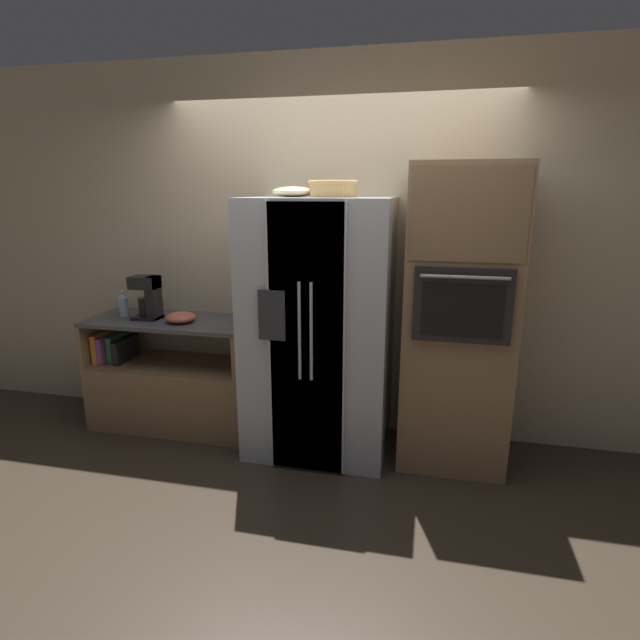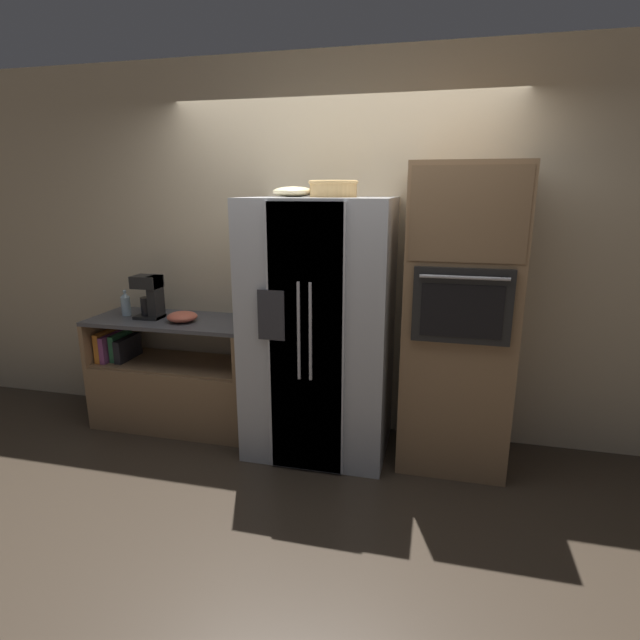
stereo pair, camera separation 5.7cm
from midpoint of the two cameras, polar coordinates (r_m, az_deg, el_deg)
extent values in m
plane|color=#382D23|center=(3.79, 0.89, -14.68)|extent=(20.00, 20.00, 0.00)
cube|color=beige|center=(3.81, 2.60, 7.74)|extent=(12.00, 0.06, 2.80)
cube|color=#93704C|center=(4.25, -15.53, -8.05)|extent=(1.29, 0.56, 0.51)
cube|color=#93704C|center=(4.16, -15.78, -4.68)|extent=(1.24, 0.52, 0.02)
cube|color=#93704C|center=(4.44, -23.01, -1.87)|extent=(0.04, 0.56, 0.34)
cube|color=#93704C|center=(3.84, -7.75, -3.29)|extent=(0.04, 0.56, 0.34)
cube|color=#4C4C51|center=(4.06, -16.12, -0.05)|extent=(1.29, 0.56, 0.03)
cube|color=orange|center=(4.40, -22.54, -2.50)|extent=(0.04, 0.35, 0.23)
cube|color=#934784|center=(4.37, -22.03, -2.68)|extent=(0.04, 0.36, 0.21)
cube|color=#337A4C|center=(4.34, -21.43, -2.75)|extent=(0.05, 0.26, 0.21)
cube|color=black|center=(4.31, -20.74, -3.01)|extent=(0.06, 0.31, 0.18)
cube|color=silver|center=(3.53, 0.44, -1.00)|extent=(0.99, 0.74, 1.81)
cube|color=silver|center=(3.18, -1.24, -2.80)|extent=(0.49, 0.02, 1.77)
cube|color=silver|center=(3.17, -1.03, -2.82)|extent=(0.49, 0.02, 1.77)
cylinder|color=#B2B2B7|center=(3.14, -1.93, -1.32)|extent=(0.02, 0.02, 0.63)
cylinder|color=#B2B2B7|center=(3.12, -0.58, -1.41)|extent=(0.02, 0.02, 0.63)
cube|color=#2D2D33|center=(3.18, -5.10, 0.53)|extent=(0.18, 0.01, 0.33)
cube|color=#93704C|center=(3.47, 15.98, -0.02)|extent=(0.71, 0.64, 2.03)
cube|color=black|center=(3.11, 16.41, 1.53)|extent=(0.58, 0.04, 0.46)
cube|color=black|center=(3.09, 16.39, 0.95)|extent=(0.48, 0.01, 0.32)
cylinder|color=#B2B2B7|center=(3.04, 16.68, 4.67)|extent=(0.51, 0.02, 0.02)
cube|color=olive|center=(3.05, 17.13, 11.42)|extent=(0.67, 0.01, 0.55)
cylinder|color=tan|center=(3.38, 2.03, 14.66)|extent=(0.31, 0.31, 0.10)
torus|color=tan|center=(3.38, 2.04, 15.46)|extent=(0.33, 0.33, 0.02)
ellipsoid|color=beige|center=(3.47, -2.55, 14.44)|extent=(0.28, 0.28, 0.07)
cylinder|color=silver|center=(4.26, -20.94, 1.47)|extent=(0.07, 0.07, 0.15)
cone|color=silver|center=(4.24, -21.06, 2.70)|extent=(0.07, 0.07, 0.04)
cylinder|color=silver|center=(4.23, -21.09, 3.07)|extent=(0.03, 0.03, 0.02)
ellipsoid|color=#DB664C|center=(3.93, -15.07, 0.37)|extent=(0.23, 0.23, 0.08)
cube|color=black|center=(4.12, -18.51, 0.37)|extent=(0.20, 0.16, 0.02)
cylinder|color=black|center=(4.11, -18.78, 1.50)|extent=(0.10, 0.10, 0.14)
cube|color=black|center=(4.05, -17.89, 2.46)|extent=(0.07, 0.14, 0.34)
cube|color=black|center=(4.06, -18.82, 4.16)|extent=(0.20, 0.16, 0.09)
camera|label=1|loc=(0.03, -89.52, 0.13)|focal=28.00mm
camera|label=2|loc=(0.03, 90.48, -0.13)|focal=28.00mm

